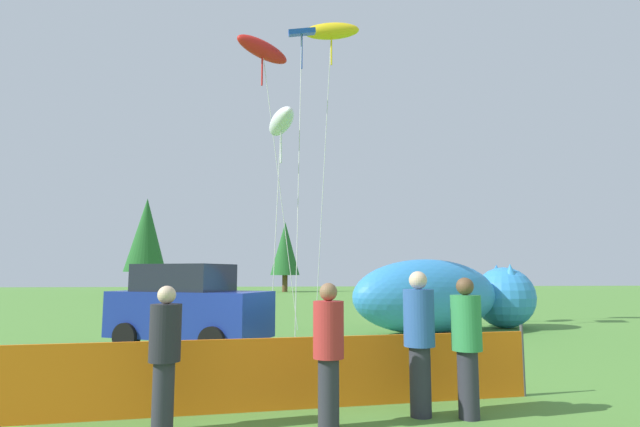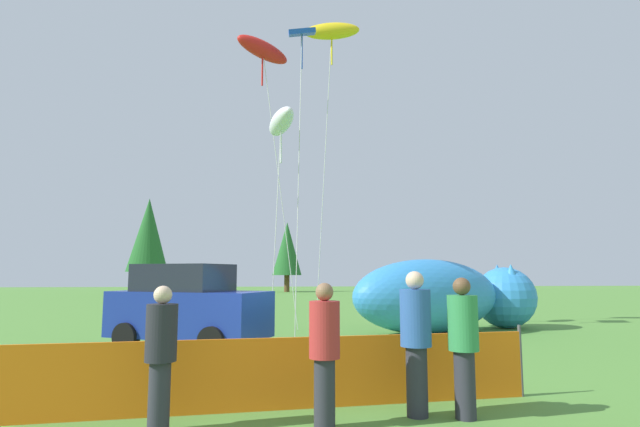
# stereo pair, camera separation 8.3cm
# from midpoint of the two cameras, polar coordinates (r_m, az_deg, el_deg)

# --- Properties ---
(ground_plane) EXTENTS (120.00, 120.00, 0.00)m
(ground_plane) POSITION_cam_midpoint_polar(r_m,az_deg,el_deg) (10.92, -5.98, -16.61)
(ground_plane) COLOR #548C38
(parked_car) EXTENTS (4.26, 3.23, 2.09)m
(parked_car) POSITION_cam_midpoint_polar(r_m,az_deg,el_deg) (13.15, -14.97, -10.24)
(parked_car) COLOR navy
(parked_car) RESTS_ON ground
(folding_chair) EXTENTS (0.70, 0.70, 0.89)m
(folding_chair) POSITION_cam_midpoint_polar(r_m,az_deg,el_deg) (11.93, 10.90, -13.16)
(folding_chair) COLOR maroon
(folding_chair) RESTS_ON ground
(inflatable_cat) EXTENTS (7.05, 4.39, 2.30)m
(inflatable_cat) POSITION_cam_midpoint_polar(r_m,az_deg,el_deg) (16.59, 13.98, -9.41)
(inflatable_cat) COLOR #338CD8
(inflatable_cat) RESTS_ON ground
(safety_fence) EXTENTS (7.78, 0.95, 1.07)m
(safety_fence) POSITION_cam_midpoint_polar(r_m,az_deg,el_deg) (7.21, -6.10, -17.78)
(safety_fence) COLOR orange
(safety_fence) RESTS_ON ground
(spectator_in_white_shirt) EXTENTS (0.41, 0.41, 1.89)m
(spectator_in_white_shirt) POSITION_cam_midpoint_polar(r_m,az_deg,el_deg) (6.94, 10.93, -13.59)
(spectator_in_white_shirt) COLOR #2D2D38
(spectator_in_white_shirt) RESTS_ON ground
(spectator_in_grey_shirt) EXTENTS (0.38, 0.38, 1.74)m
(spectator_in_grey_shirt) POSITION_cam_midpoint_polar(r_m,az_deg,el_deg) (6.32, 0.59, -15.11)
(spectator_in_grey_shirt) COLOR #2D2D38
(spectator_in_grey_shirt) RESTS_ON ground
(spectator_in_black_shirt) EXTENTS (0.37, 0.37, 1.71)m
(spectator_in_black_shirt) POSITION_cam_midpoint_polar(r_m,az_deg,el_deg) (6.47, -17.69, -14.77)
(spectator_in_black_shirt) COLOR #2D2D38
(spectator_in_black_shirt) RESTS_ON ground
(spectator_in_blue_shirt) EXTENTS (0.39, 0.39, 1.80)m
(spectator_in_blue_shirt) POSITION_cam_midpoint_polar(r_m,az_deg,el_deg) (6.99, 16.09, -13.78)
(spectator_in_blue_shirt) COLOR #2D2D38
(spectator_in_blue_shirt) RESTS_ON ground
(kite_white_ghost) EXTENTS (1.17, 2.30, 6.94)m
(kite_white_ghost) POSITION_cam_midpoint_polar(r_m,az_deg,el_deg) (15.75, -4.61, 10.34)
(kite_white_ghost) COLOR silver
(kite_white_ghost) RESTS_ON ground
(kite_blue_box) EXTENTS (0.93, 2.36, 10.29)m
(kite_blue_box) POSITION_cam_midpoint_polar(r_m,az_deg,el_deg) (17.93, -2.26, 19.39)
(kite_blue_box) COLOR silver
(kite_blue_box) RESTS_ON ground
(kite_red_lizard) EXTENTS (2.34, 1.40, 10.13)m
(kite_red_lizard) POSITION_cam_midpoint_polar(r_m,az_deg,el_deg) (18.36, -6.72, 17.99)
(kite_red_lizard) COLOR silver
(kite_red_lizard) RESTS_ON ground
(kite_yellow_hero) EXTENTS (2.14, 1.02, 11.14)m
(kite_yellow_hero) POSITION_cam_midpoint_polar(r_m,az_deg,el_deg) (19.59, 1.17, 19.98)
(kite_yellow_hero) COLOR silver
(kite_yellow_hero) RESTS_ON ground
(horizon_tree_east) EXTENTS (2.95, 2.95, 7.03)m
(horizon_tree_east) POSITION_cam_midpoint_polar(r_m,az_deg,el_deg) (50.67, -4.05, -4.05)
(horizon_tree_east) COLOR brown
(horizon_tree_east) RESTS_ON ground
(horizon_tree_west) EXTENTS (3.49, 3.49, 8.34)m
(horizon_tree_west) POSITION_cam_midpoint_polar(r_m,az_deg,el_deg) (45.58, -19.31, -2.36)
(horizon_tree_west) COLOR brown
(horizon_tree_west) RESTS_ON ground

